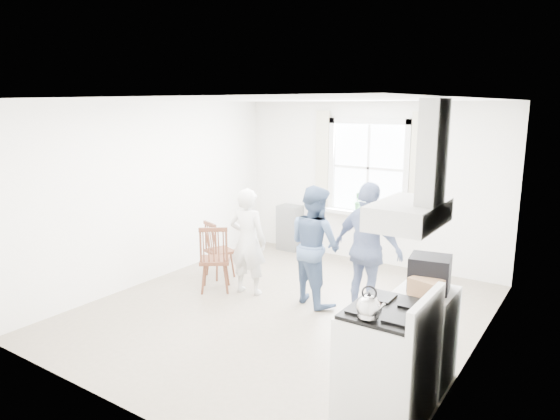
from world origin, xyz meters
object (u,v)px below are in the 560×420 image
at_px(low_cabinet, 423,336).
at_px(person_left, 248,241).
at_px(windsor_chair_b, 214,244).
at_px(windsor_chair_a, 214,252).
at_px(person_right, 368,249).
at_px(stereo_stack, 430,273).
at_px(person_mid, 315,245).
at_px(gas_stove, 388,362).

bearing_deg(low_cabinet, person_left, 161.90).
bearing_deg(windsor_chair_b, low_cabinet, -17.45).
bearing_deg(windsor_chair_a, person_right, 14.20).
bearing_deg(person_right, stereo_stack, 146.81).
height_order(stereo_stack, person_mid, person_mid).
relative_size(windsor_chair_a, person_right, 0.58).
relative_size(person_left, person_mid, 0.94).
relative_size(gas_stove, person_mid, 0.72).
height_order(windsor_chair_b, person_right, person_right).
xyz_separation_m(stereo_stack, person_right, (-1.09, 1.12, -0.23)).
distance_m(gas_stove, stereo_stack, 0.93).
bearing_deg(gas_stove, stereo_stack, 83.57).
bearing_deg(person_mid, low_cabinet, 170.90).
distance_m(gas_stove, person_mid, 2.51).
height_order(windsor_chair_a, person_left, person_left).
relative_size(stereo_stack, person_left, 0.27).
distance_m(windsor_chair_b, person_right, 2.45).
bearing_deg(person_mid, person_left, 35.86).
xyz_separation_m(low_cabinet, person_right, (-1.08, 1.15, 0.37)).
height_order(gas_stove, low_cabinet, gas_stove).
relative_size(stereo_stack, windsor_chair_b, 0.46).
xyz_separation_m(gas_stove, person_left, (-2.64, 1.59, 0.25)).
xyz_separation_m(stereo_stack, windsor_chair_a, (-3.11, 0.61, -0.48)).
bearing_deg(windsor_chair_a, person_left, 32.77).
relative_size(stereo_stack, person_mid, 0.26).
bearing_deg(windsor_chair_b, person_right, 1.06).
distance_m(low_cabinet, person_left, 2.87).
relative_size(person_mid, person_right, 0.94).
xyz_separation_m(person_left, person_right, (1.63, 0.26, 0.09)).
bearing_deg(person_left, gas_stove, 139.56).
distance_m(low_cabinet, stereo_stack, 0.61).
distance_m(low_cabinet, person_right, 1.62).
distance_m(stereo_stack, person_mid, 2.12).
distance_m(windsor_chair_a, person_left, 0.49).
height_order(windsor_chair_a, person_right, person_right).
distance_m(gas_stove, windsor_chair_a, 3.31).
relative_size(low_cabinet, stereo_stack, 2.26).
relative_size(windsor_chair_b, person_mid, 0.56).
relative_size(gas_stove, stereo_stack, 2.81).
distance_m(low_cabinet, windsor_chair_b, 3.68).
bearing_deg(person_mid, stereo_stack, 171.70).
xyz_separation_m(windsor_chair_b, person_left, (0.80, -0.22, 0.21)).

